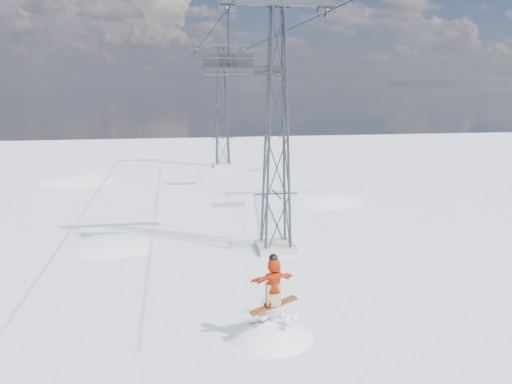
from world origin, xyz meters
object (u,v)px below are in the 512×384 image
at_px(lift_tower_far, 222,109).
at_px(lift_chair_near, 229,63).
at_px(lift_tower_near, 277,136).
at_px(snowboarder_jump, 271,383).

bearing_deg(lift_tower_far, lift_chair_near, -94.95).
height_order(lift_tower_far, lift_chair_near, lift_tower_far).
relative_size(lift_tower_near, snowboarder_jump, 1.69).
distance_m(lift_tower_near, lift_tower_far, 25.00).
relative_size(lift_tower_near, lift_chair_near, 4.17).
bearing_deg(lift_tower_near, lift_tower_far, 90.00).
height_order(snowboarder_jump, lift_chair_near, lift_chair_near).
bearing_deg(lift_chair_near, snowboarder_jump, -87.27).
bearing_deg(lift_tower_near, snowboarder_jump, -102.61).
xyz_separation_m(lift_tower_near, snowboarder_jump, (-1.83, -8.18, -7.11)).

